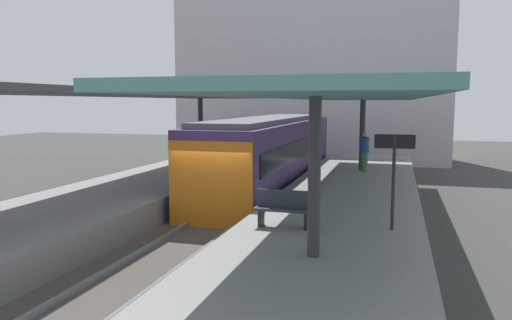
# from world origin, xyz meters

# --- Properties ---
(ground_plane) EXTENTS (80.00, 80.00, 0.00)m
(ground_plane) POSITION_xyz_m (0.00, 0.00, 0.00)
(ground_plane) COLOR #383835
(platform_left) EXTENTS (4.40, 28.00, 1.00)m
(platform_left) POSITION_xyz_m (-3.80, 0.00, 0.50)
(platform_left) COLOR gray
(platform_left) RESTS_ON ground_plane
(platform_right) EXTENTS (4.40, 28.00, 1.00)m
(platform_right) POSITION_xyz_m (3.80, 0.00, 0.50)
(platform_right) COLOR gray
(platform_right) RESTS_ON ground_plane
(track_ballast) EXTENTS (3.20, 28.00, 0.20)m
(track_ballast) POSITION_xyz_m (0.00, 0.00, 0.10)
(track_ballast) COLOR #4C4742
(track_ballast) RESTS_ON ground_plane
(rail_near_side) EXTENTS (0.08, 28.00, 0.14)m
(rail_near_side) POSITION_xyz_m (-0.72, 0.00, 0.27)
(rail_near_side) COLOR slate
(rail_near_side) RESTS_ON track_ballast
(rail_far_side) EXTENTS (0.08, 28.00, 0.14)m
(rail_far_side) POSITION_xyz_m (0.72, 0.00, 0.27)
(rail_far_side) COLOR slate
(rail_far_side) RESTS_ON track_ballast
(commuter_train) EXTENTS (2.78, 14.79, 3.10)m
(commuter_train) POSITION_xyz_m (0.00, 6.69, 1.73)
(commuter_train) COLOR #472D6B
(commuter_train) RESTS_ON track_ballast
(canopy_left) EXTENTS (4.18, 21.00, 3.31)m
(canopy_left) POSITION_xyz_m (-3.80, 1.40, 4.19)
(canopy_left) COLOR #333335
(canopy_left) RESTS_ON platform_left
(canopy_right) EXTENTS (4.18, 21.00, 3.21)m
(canopy_right) POSITION_xyz_m (3.80, 1.40, 4.09)
(canopy_right) COLOR #333335
(canopy_right) RESTS_ON platform_right
(platform_bench) EXTENTS (1.40, 0.41, 0.86)m
(platform_bench) POSITION_xyz_m (2.76, -2.89, 1.46)
(platform_bench) COLOR black
(platform_bench) RESTS_ON platform_right
(platform_sign) EXTENTS (0.90, 0.08, 2.21)m
(platform_sign) POSITION_xyz_m (5.22, -2.46, 2.62)
(platform_sign) COLOR #262628
(platform_sign) RESTS_ON platform_right
(litter_bin) EXTENTS (0.44, 0.44, 0.80)m
(litter_bin) POSITION_xyz_m (2.41, 3.41, 1.40)
(litter_bin) COLOR #2D2D30
(litter_bin) RESTS_ON platform_right
(passenger_near_bench) EXTENTS (0.36, 0.36, 1.68)m
(passenger_near_bench) POSITION_xyz_m (3.96, 6.99, 1.87)
(passenger_near_bench) COLOR #386B3D
(passenger_near_bench) RESTS_ON platform_right
(station_building_backdrop) EXTENTS (18.00, 6.00, 11.00)m
(station_building_backdrop) POSITION_xyz_m (-0.53, 20.00, 5.50)
(station_building_backdrop) COLOR #B7B2B7
(station_building_backdrop) RESTS_ON ground_plane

